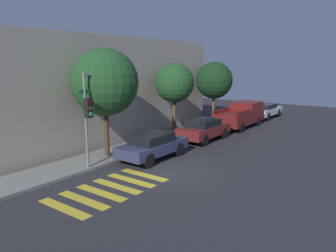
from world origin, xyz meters
The scene contains 12 objects.
ground_plane centered at (0.00, 0.00, 0.00)m, with size 60.00×60.00×0.00m, color #28282D.
sidewalk centered at (0.00, 4.36, 0.07)m, with size 26.00×2.33×0.14m, color slate.
building_row centered at (0.00, 8.93, 3.37)m, with size 26.00×6.00×6.74m, color #A89E8E.
crosswalk centered at (-3.15, 0.80, 0.00)m, with size 4.84×2.60×0.00m.
traffic_light_pole centered at (-1.47, 3.37, 3.25)m, with size 2.65×0.56×4.71m.
sedan_near_corner centered at (1.29, 2.10, 0.76)m, with size 4.24×1.81×1.41m.
sedan_middle centered at (6.67, 2.10, 0.78)m, with size 4.25×1.87×1.42m.
pickup_truck centered at (12.58, 2.10, 0.99)m, with size 5.30×2.12×1.94m.
sedan_far_end centered at (18.08, 2.10, 0.74)m, with size 4.61×1.81×1.33m.
tree_near_corner centered at (-0.05, 4.19, 4.10)m, with size 3.54×3.54×5.88m.
tree_midblock centered at (6.24, 4.19, 3.76)m, with size 2.67×2.67×5.12m.
tree_far_end centered at (11.81, 4.19, 3.71)m, with size 2.98×2.98×5.21m.
Camera 1 is at (-11.91, -8.69, 5.10)m, focal length 35.00 mm.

